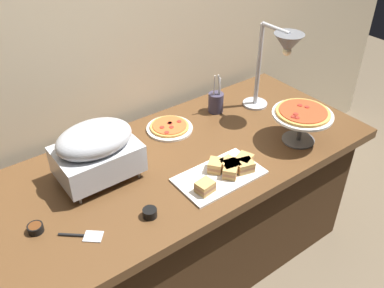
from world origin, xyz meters
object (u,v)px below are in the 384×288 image
(pizza_plate_center, at_px, (302,116))
(serving_spatula, at_px, (83,236))
(pizza_plate_front, at_px, (170,127))
(sauce_cup_far, at_px, (35,228))
(utensil_holder, at_px, (216,102))
(sandwich_platter, at_px, (226,171))
(heat_lamp, at_px, (282,51))
(sauce_cup_near, at_px, (150,213))
(chafing_dish, at_px, (96,150))

(pizza_plate_center, distance_m, serving_spatula, 1.16)
(pizza_plate_front, height_order, sauce_cup_far, same)
(sauce_cup_far, height_order, utensil_holder, utensil_holder)
(pizza_plate_center, bearing_deg, utensil_holder, 107.96)
(pizza_plate_front, xyz_separation_m, sauce_cup_far, (-0.82, -0.29, 0.00))
(pizza_plate_center, relative_size, sandwich_platter, 0.75)
(pizza_plate_front, height_order, sandwich_platter, sandwich_platter)
(heat_lamp, bearing_deg, utensil_holder, 135.48)
(sandwich_platter, bearing_deg, pizza_plate_center, -0.80)
(pizza_plate_center, bearing_deg, sandwich_platter, 179.20)
(sauce_cup_near, distance_m, serving_spatula, 0.27)
(chafing_dish, xyz_separation_m, serving_spatula, (-0.21, -0.28, -0.15))
(heat_lamp, distance_m, sauce_cup_far, 1.41)
(chafing_dish, bearing_deg, pizza_plate_front, 16.75)
(sauce_cup_near, relative_size, utensil_holder, 0.26)
(chafing_dish, bearing_deg, sandwich_platter, -35.00)
(utensil_holder, bearing_deg, pizza_plate_center, -72.04)
(chafing_dish, bearing_deg, utensil_holder, 10.32)
(pizza_plate_front, distance_m, sauce_cup_near, 0.64)
(pizza_plate_front, relative_size, sandwich_platter, 0.61)
(sandwich_platter, distance_m, sauce_cup_near, 0.41)
(chafing_dish, xyz_separation_m, sauce_cup_far, (-0.35, -0.15, -0.14))
(sauce_cup_far, bearing_deg, heat_lamp, 2.67)
(sandwich_platter, bearing_deg, serving_spatula, 176.06)
(pizza_plate_front, bearing_deg, chafing_dish, -163.25)
(serving_spatula, bearing_deg, pizza_plate_center, -2.64)
(chafing_dish, bearing_deg, heat_lamp, -4.66)
(heat_lamp, distance_m, pizza_plate_center, 0.35)
(heat_lamp, bearing_deg, pizza_plate_front, 157.52)
(pizza_plate_center, height_order, sauce_cup_far, pizza_plate_center)
(sandwich_platter, height_order, sauce_cup_near, sandwich_platter)
(utensil_holder, height_order, serving_spatula, utensil_holder)
(chafing_dish, xyz_separation_m, heat_lamp, (1.01, -0.08, 0.22))
(heat_lamp, height_order, sauce_cup_near, heat_lamp)
(utensil_holder, bearing_deg, chafing_dish, -169.68)
(chafing_dish, relative_size, pizza_plate_center, 1.19)
(sauce_cup_far, bearing_deg, sandwich_platter, -12.39)
(chafing_dish, bearing_deg, pizza_plate_center, -19.40)
(pizza_plate_front, relative_size, pizza_plate_center, 0.82)
(serving_spatula, bearing_deg, chafing_dish, 52.48)
(pizza_plate_center, distance_m, sauce_cup_near, 0.89)
(heat_lamp, xyz_separation_m, utensil_holder, (-0.23, 0.22, -0.32))
(heat_lamp, distance_m, sauce_cup_near, 1.06)
(sauce_cup_far, relative_size, serving_spatula, 0.40)
(heat_lamp, relative_size, sandwich_platter, 1.23)
(sandwich_platter, bearing_deg, pizza_plate_front, 88.91)
(heat_lamp, bearing_deg, chafing_dish, 175.34)
(sauce_cup_near, distance_m, sauce_cup_far, 0.44)
(sauce_cup_near, bearing_deg, sandwich_platter, 2.19)
(sauce_cup_far, xyz_separation_m, serving_spatula, (0.13, -0.13, -0.01))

